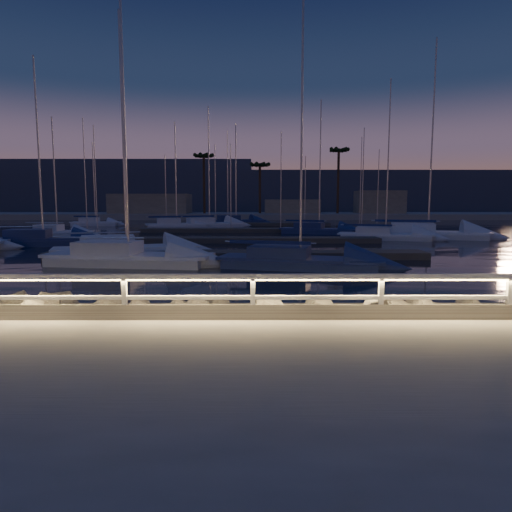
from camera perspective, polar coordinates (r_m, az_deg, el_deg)
The scene contains 22 objects.
ground at distance 10.86m, azimuth -5.73°, elevation -7.76°, with size 400.00×400.00×0.00m, color #A49E94.
harbor_water at distance 41.85m, azimuth -1.60°, elevation 1.87°, with size 400.00×440.00×0.60m.
guard_rail at distance 10.70m, azimuth -6.15°, elevation -3.75°, with size 44.11×0.12×1.06m.
riprap at distance 14.16m, azimuth 27.56°, elevation -6.16°, with size 29.11×2.97×1.45m.
floating_docks at distance 43.08m, azimuth -1.56°, elevation 2.78°, with size 22.00×36.00×0.40m.
far_shore at distance 84.55m, azimuth -0.97°, elevation 5.31°, with size 160.00×14.00×5.20m.
palm_left at distance 83.28m, azimuth -6.55°, elevation 12.02°, with size 3.00×3.00×11.20m.
palm_center at distance 83.68m, azimuth 0.49°, elevation 11.11°, with size 3.00×3.00×9.70m.
palm_right at distance 84.21m, azimuth 10.30°, elevation 12.51°, with size 3.00×3.00×12.20m.
distant_hills at distance 146.01m, azimuth -9.39°, elevation 7.67°, with size 230.00×37.50×18.00m.
sailboat_b at distance 28.47m, azimuth -16.29°, elevation 0.86°, with size 8.66×4.80×14.24m.
sailboat_c at distance 24.75m, azimuth -16.13°, elevation -0.04°, with size 8.95×3.74×14.74m.
sailboat_d at distance 22.80m, azimuth 4.99°, elevation -0.47°, with size 8.43×4.37×13.74m.
sailboat_e at distance 46.84m, azimuth -23.75°, elevation 2.79°, with size 6.61×2.55×11.05m.
sailboat_f at distance 37.51m, azimuth -25.36°, elevation 1.86°, with size 8.32×3.58×13.74m.
sailboat_g at distance 46.56m, azimuth 7.62°, elevation 3.30°, with size 8.03×4.95×13.24m.
sailboat_h at distance 43.28m, azimuth 20.32°, elevation 2.73°, with size 10.55×5.58×17.20m.
sailboat_i at distance 55.52m, azimuth -10.08°, elevation 3.87°, with size 7.62×4.27×12.59m.
sailboat_k at distance 56.79m, azimuth -6.06°, elevation 4.01°, with size 8.89×5.72×14.73m.
sailboat_l at distance 40.66m, azimuth 15.58°, elevation 2.56°, with size 8.22×4.70×13.42m.
sailboat_m at distance 64.09m, azimuth -19.56°, elevation 3.94°, with size 6.49×2.18×10.97m.
sailboat_n at distance 64.69m, azimuth -2.70°, elevation 4.40°, with size 8.53×4.83×14.03m.
Camera 1 is at (1.04, -10.46, 2.76)m, focal length 32.00 mm.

